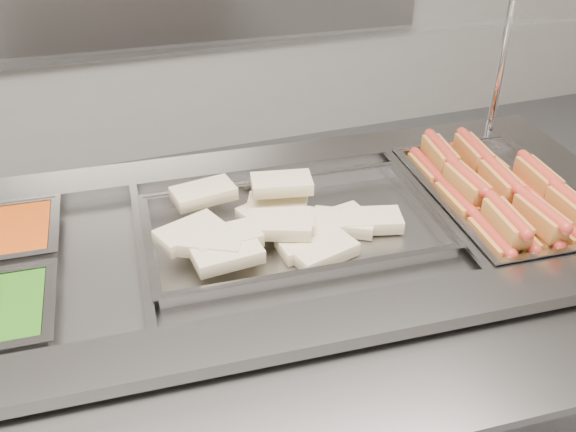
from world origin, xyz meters
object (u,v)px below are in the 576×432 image
object	(u,v)px
steam_counter	(271,361)
pan_hotdogs	(497,205)
pan_wraps	(292,232)
sneeze_guard	(243,49)

from	to	relation	value
steam_counter	pan_hotdogs	xyz separation A→B (m)	(0.59, -0.04, 0.39)
pan_hotdogs	pan_wraps	bearing A→B (deg)	176.34
steam_counter	pan_wraps	size ratio (longest dim) A/B	2.74
pan_wraps	pan_hotdogs	bearing A→B (deg)	-3.66
steam_counter	pan_wraps	xyz separation A→B (m)	(0.06, -0.00, 0.40)
pan_hotdogs	pan_wraps	size ratio (longest dim) A/B	0.81
steam_counter	pan_hotdogs	size ratio (longest dim) A/B	3.38
sneeze_guard	steam_counter	bearing A→B (deg)	-93.66
steam_counter	sneeze_guard	size ratio (longest dim) A/B	1.16
steam_counter	pan_wraps	bearing A→B (deg)	-3.66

